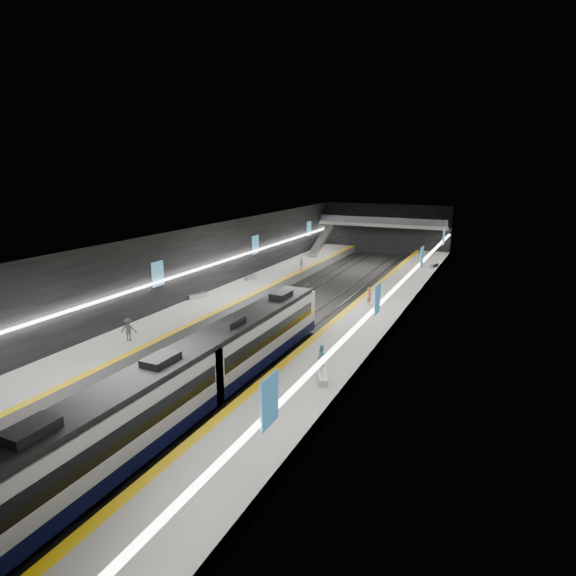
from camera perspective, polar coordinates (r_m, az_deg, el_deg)
The scene contains 26 objects.
ground at distance 46.77m, azimuth 0.98°, elevation -2.88°, with size 70.00×70.00×0.00m, color black.
ceiling at distance 45.07m, azimuth 1.02°, elevation 6.88°, with size 20.00×70.00×0.04m, color beige.
wall_left at distance 50.56m, azimuth -9.42°, elevation 2.91°, with size 0.04×70.00×8.00m, color black.
wall_right at distance 42.79m, azimuth 13.33°, elevation 0.65°, with size 0.04×70.00×8.00m, color black.
wall_back at distance 78.60m, azimuth 11.51°, elevation 6.83°, with size 20.00×0.04×8.00m, color black.
platform_left at distance 50.03m, azimuth -6.89°, elevation -1.24°, with size 5.00×70.00×1.00m, color slate.
tile_surface_left at distance 49.89m, azimuth -6.91°, elevation -0.68°, with size 5.00×70.00×0.02m, color #A6A5A1.
tactile_strip_left at distance 48.80m, azimuth -4.71°, elevation -0.95°, with size 0.60×70.00×0.02m, color yellow.
platform_right at distance 44.25m, azimuth 9.91°, elevation -3.43°, with size 5.00×70.00×1.00m, color slate.
tile_surface_right at distance 44.10m, azimuth 9.93°, elevation -2.80°, with size 5.00×70.00×0.02m, color #A6A5A1.
tactile_strip_right at distance 44.68m, azimuth 7.21°, elevation -2.45°, with size 0.60×70.00×0.02m, color yellow.
rails at distance 46.76m, azimuth 0.98°, elevation -2.81°, with size 6.52×70.00×0.12m.
train at distance 28.97m, azimuth -10.32°, elevation -9.56°, with size 2.69×29.28×3.60m.
ad_posters at distance 46.55m, azimuth 1.51°, elevation 2.75°, with size 19.94×53.50×2.20m.
cove_light_left at distance 50.49m, azimuth -9.22°, elevation 2.67°, with size 0.25×68.60×0.12m, color white.
cove_light_right at distance 42.87m, azimuth 13.06°, elevation 0.42°, with size 0.25×68.60×0.12m, color white.
mezzanine_bridge at distance 76.48m, azimuth 11.18°, elevation 7.43°, with size 20.00×3.00×1.50m.
escalator at distance 72.42m, azimuth 3.96°, elevation 5.58°, with size 1.20×8.00×0.60m, color #99999E.
bench_left_near at distance 48.58m, azimuth -10.73°, elevation -0.95°, with size 0.56×2.00×0.49m, color #99999E.
bench_left_far at distance 55.81m, azimuth -4.50°, elevation 1.20°, with size 0.49×1.77×0.43m, color #99999E.
bench_right_near at distance 29.94m, azimuth 4.13°, elevation -10.60°, with size 0.50×1.79×0.44m, color #99999E.
bench_right_far at distance 65.47m, azimuth 16.93°, elevation 2.56°, with size 0.47×1.68×0.41m, color #99999E.
passenger_right_a at distance 45.79m, azimuth 9.62°, elevation -1.02°, with size 0.64×0.42×1.75m, color #BC5046.
passenger_right_b at distance 31.68m, azimuth 4.08°, elevation -8.08°, with size 0.74×0.58×1.52m, color teal.
passenger_left_a at distance 61.04m, azimuth 1.58°, elevation 2.91°, with size 0.90×0.38×1.54m, color #B8B3A8.
passenger_left_b at distance 38.08m, azimuth -18.37°, elevation -4.69°, with size 1.16×0.67×1.79m, color #3B3C42.
Camera 1 is at (18.14, -40.85, 13.78)m, focal length 30.00 mm.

